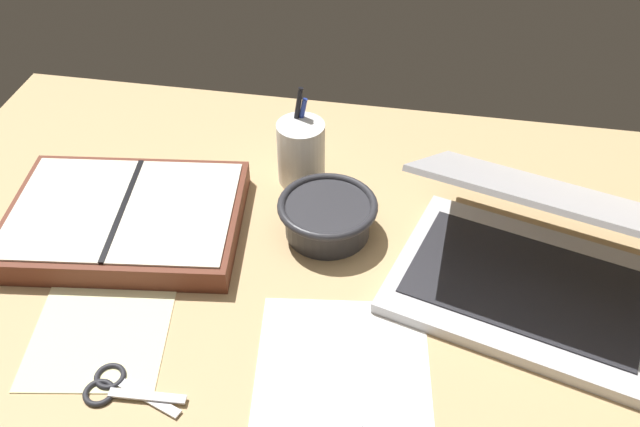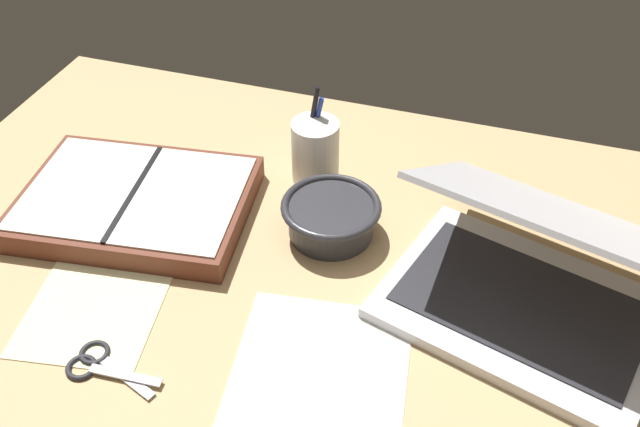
% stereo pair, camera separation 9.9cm
% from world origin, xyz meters
% --- Properties ---
extents(desk_top, '(1.40, 1.00, 0.02)m').
position_xyz_m(desk_top, '(0.00, 0.00, 0.01)').
color(desk_top, tan).
rests_on(desk_top, ground).
extents(laptop, '(0.42, 0.38, 0.19)m').
position_xyz_m(laptop, '(0.25, 0.09, 0.07)').
color(laptop, silver).
rests_on(laptop, desk_top).
extents(bowl, '(0.15, 0.15, 0.06)m').
position_xyz_m(bowl, '(-0.04, 0.14, 0.05)').
color(bowl, '#2D2D33').
rests_on(bowl, desk_top).
extents(pen_cup, '(0.08, 0.08, 0.16)m').
position_xyz_m(pen_cup, '(-0.11, 0.26, 0.07)').
color(pen_cup, white).
rests_on(pen_cup, desk_top).
extents(planner, '(0.37, 0.29, 0.04)m').
position_xyz_m(planner, '(-0.34, 0.10, 0.04)').
color(planner, brown).
rests_on(planner, desk_top).
extents(scissors, '(0.13, 0.06, 0.01)m').
position_xyz_m(scissors, '(-0.25, -0.18, 0.02)').
color(scissors, '#B7B7BC').
rests_on(scissors, desk_top).
extents(paper_sheet_front, '(0.25, 0.32, 0.00)m').
position_xyz_m(paper_sheet_front, '(0.02, -0.13, 0.02)').
color(paper_sheet_front, white).
rests_on(paper_sheet_front, desk_top).
extents(paper_sheet_beside_planner, '(0.21, 0.28, 0.00)m').
position_xyz_m(paper_sheet_beside_planner, '(-0.30, -0.07, 0.02)').
color(paper_sheet_beside_planner, '#F4EFB2').
rests_on(paper_sheet_beside_planner, desk_top).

